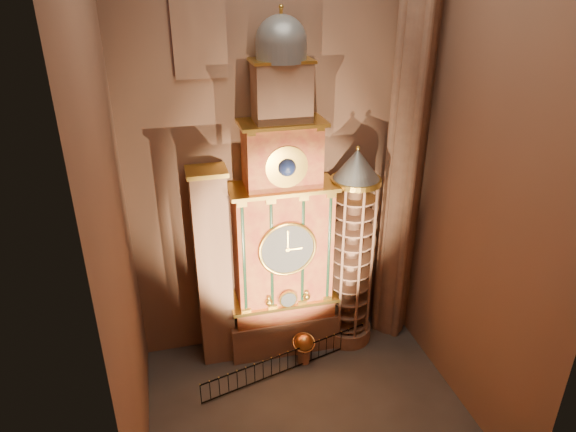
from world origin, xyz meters
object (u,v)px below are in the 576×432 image
object	(u,v)px
astronomical_clock	(282,232)
iron_railing	(288,361)
portrait_tower	(213,269)
celestial_globe	(304,346)
stair_turret	(352,252)

from	to	relation	value
astronomical_clock	iron_railing	xyz separation A→B (m)	(-0.27, -2.10, -6.06)
portrait_tower	celestial_globe	world-z (taller)	portrait_tower
iron_railing	stair_turret	bearing A→B (deg)	25.95
portrait_tower	celestial_globe	size ratio (longest dim) A/B	6.14
celestial_globe	iron_railing	xyz separation A→B (m)	(-0.96, -0.50, -0.38)
stair_turret	iron_railing	distance (m)	6.26
celestial_globe	iron_railing	distance (m)	1.15
portrait_tower	stair_turret	distance (m)	6.91
astronomical_clock	portrait_tower	world-z (taller)	astronomical_clock
stair_turret	iron_railing	xyz separation A→B (m)	(-3.77, -1.83, -4.65)
portrait_tower	astronomical_clock	bearing A→B (deg)	-0.29
portrait_tower	celestial_globe	distance (m)	6.05
astronomical_clock	portrait_tower	xyz separation A→B (m)	(-3.40, 0.02, -1.53)
iron_railing	astronomical_clock	bearing A→B (deg)	82.68
astronomical_clock	iron_railing	size ratio (longest dim) A/B	1.91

